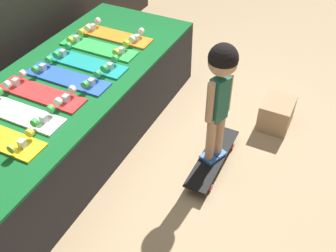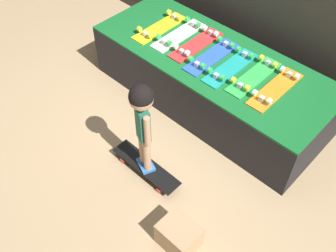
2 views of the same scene
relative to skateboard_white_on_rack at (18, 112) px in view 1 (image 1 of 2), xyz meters
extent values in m
plane|color=tan|center=(0.47, -0.57, -0.60)|extent=(16.00, 16.00, 0.00)
cube|color=black|center=(0.47, -0.02, -0.32)|extent=(2.46, 0.97, 0.56)
cube|color=#146028|center=(0.47, -0.02, -0.03)|extent=(2.46, 0.97, 0.02)
cube|color=#B7B7BC|center=(-0.23, -0.25, 0.02)|extent=(0.04, 0.04, 0.05)
cylinder|color=yellow|center=(-0.16, -0.25, 0.05)|extent=(0.03, 0.05, 0.05)
cylinder|color=yellow|center=(-0.31, -0.25, 0.05)|extent=(0.03, 0.05, 0.05)
cube|color=white|center=(0.00, 0.00, -0.01)|extent=(0.18, 0.66, 0.01)
cube|color=#B7B7BC|center=(0.00, -0.22, 0.02)|extent=(0.04, 0.04, 0.05)
cylinder|color=green|center=(0.07, -0.22, 0.05)|extent=(0.03, 0.05, 0.05)
cylinder|color=green|center=(-0.07, -0.22, 0.05)|extent=(0.03, 0.05, 0.05)
cube|color=red|center=(0.23, 0.00, -0.01)|extent=(0.18, 0.66, 0.01)
cube|color=#B7B7BC|center=(0.23, 0.22, 0.02)|extent=(0.04, 0.04, 0.05)
cylinder|color=white|center=(0.31, 0.22, 0.05)|extent=(0.03, 0.05, 0.05)
cylinder|color=white|center=(0.16, 0.22, 0.05)|extent=(0.03, 0.05, 0.05)
cube|color=#B7B7BC|center=(0.23, -0.21, 0.02)|extent=(0.04, 0.04, 0.05)
cylinder|color=white|center=(0.31, -0.21, 0.05)|extent=(0.03, 0.05, 0.05)
cylinder|color=white|center=(0.16, -0.21, 0.05)|extent=(0.03, 0.05, 0.05)
cube|color=blue|center=(0.47, -0.04, -0.01)|extent=(0.18, 0.66, 0.01)
cube|color=#B7B7BC|center=(0.47, 0.18, 0.02)|extent=(0.04, 0.04, 0.05)
cylinder|color=green|center=(0.54, 0.18, 0.05)|extent=(0.03, 0.05, 0.05)
cylinder|color=green|center=(0.39, 0.18, 0.05)|extent=(0.03, 0.05, 0.05)
cube|color=#B7B7BC|center=(0.47, -0.26, 0.02)|extent=(0.04, 0.04, 0.05)
cylinder|color=green|center=(0.54, -0.26, 0.05)|extent=(0.03, 0.05, 0.05)
cylinder|color=green|center=(0.39, -0.26, 0.05)|extent=(0.03, 0.05, 0.05)
cube|color=teal|center=(0.70, -0.04, -0.01)|extent=(0.18, 0.66, 0.01)
cube|color=#B7B7BC|center=(0.70, 0.17, 0.02)|extent=(0.04, 0.04, 0.05)
cylinder|color=green|center=(0.77, 0.17, 0.05)|extent=(0.03, 0.05, 0.05)
cylinder|color=green|center=(0.62, 0.17, 0.05)|extent=(0.03, 0.05, 0.05)
cube|color=#B7B7BC|center=(0.70, -0.26, 0.02)|extent=(0.04, 0.04, 0.05)
cylinder|color=green|center=(0.77, -0.26, 0.05)|extent=(0.03, 0.05, 0.05)
cylinder|color=green|center=(0.62, -0.26, 0.05)|extent=(0.03, 0.05, 0.05)
cube|color=green|center=(0.93, 0.00, -0.01)|extent=(0.18, 0.66, 0.01)
cube|color=#B7B7BC|center=(0.93, 0.22, 0.02)|extent=(0.04, 0.04, 0.05)
cylinder|color=yellow|center=(1.01, 0.22, 0.05)|extent=(0.03, 0.05, 0.05)
cylinder|color=yellow|center=(0.86, 0.22, 0.05)|extent=(0.03, 0.05, 0.05)
cube|color=#B7B7BC|center=(0.93, -0.22, 0.02)|extent=(0.04, 0.04, 0.05)
cylinder|color=yellow|center=(1.01, -0.22, 0.05)|extent=(0.03, 0.05, 0.05)
cylinder|color=yellow|center=(0.86, -0.22, 0.05)|extent=(0.03, 0.05, 0.05)
cube|color=orange|center=(1.16, -0.01, -0.01)|extent=(0.18, 0.66, 0.01)
cube|color=#B7B7BC|center=(1.16, 0.21, 0.02)|extent=(0.04, 0.04, 0.05)
cylinder|color=white|center=(1.24, 0.21, 0.05)|extent=(0.03, 0.05, 0.05)
cylinder|color=white|center=(1.09, 0.21, 0.05)|extent=(0.03, 0.05, 0.05)
cube|color=#B7B7BC|center=(1.16, -0.22, 0.02)|extent=(0.04, 0.04, 0.05)
cylinder|color=white|center=(1.24, -0.22, 0.05)|extent=(0.03, 0.05, 0.05)
cylinder|color=white|center=(1.09, -0.22, 0.05)|extent=(0.03, 0.05, 0.05)
cube|color=black|center=(0.66, -1.13, -0.51)|extent=(0.71, 0.17, 0.01)
cube|color=#B7B7BC|center=(0.90, -1.13, -0.54)|extent=(0.04, 0.04, 0.05)
cylinder|color=#D84C4C|center=(0.90, -1.06, -0.57)|extent=(0.05, 0.03, 0.05)
cylinder|color=#D84C4C|center=(0.90, -1.21, -0.57)|extent=(0.05, 0.03, 0.05)
cube|color=#B7B7BC|center=(0.43, -1.13, -0.54)|extent=(0.04, 0.04, 0.05)
cylinder|color=#D84C4C|center=(0.43, -1.06, -0.57)|extent=(0.05, 0.03, 0.05)
cylinder|color=#D84C4C|center=(0.43, -1.21, -0.57)|extent=(0.05, 0.03, 0.05)
cube|color=#3870C6|center=(0.70, -1.15, -0.49)|extent=(0.12, 0.14, 0.03)
cylinder|color=tan|center=(0.70, -1.15, -0.29)|extent=(0.07, 0.07, 0.37)
cube|color=#3870C6|center=(0.62, -1.12, -0.49)|extent=(0.12, 0.14, 0.03)
cylinder|color=tan|center=(0.62, -1.12, -0.29)|extent=(0.07, 0.07, 0.37)
cube|color=#236651|center=(0.66, -1.13, 0.03)|extent=(0.14, 0.12, 0.33)
cylinder|color=tan|center=(0.74, -1.16, 0.05)|extent=(0.05, 0.05, 0.30)
cylinder|color=tan|center=(0.58, -1.10, 0.05)|extent=(0.05, 0.05, 0.30)
sphere|color=tan|center=(0.66, -1.13, 0.32)|extent=(0.19, 0.19, 0.19)
sphere|color=black|center=(0.66, -1.13, 0.34)|extent=(0.19, 0.19, 0.19)
cube|color=tan|center=(1.34, -1.43, -0.48)|extent=(0.30, 0.25, 0.24)
camera|label=1|loc=(-1.34, -1.75, 1.59)|focal=42.00mm
camera|label=2|loc=(2.25, -2.51, 2.33)|focal=42.00mm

